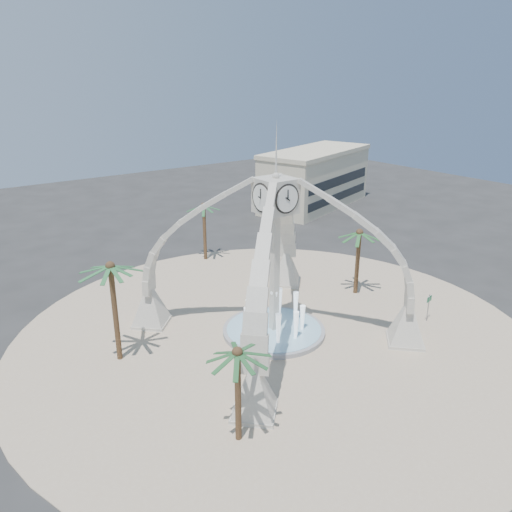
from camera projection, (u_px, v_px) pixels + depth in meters
ground at (274, 333)px, 39.18m from camera, size 140.00×140.00×0.00m
plaza at (274, 333)px, 39.17m from camera, size 40.00×40.00×0.06m
clock_tower at (275, 256)px, 36.95m from camera, size 17.94×17.94×16.30m
fountain at (274, 330)px, 39.08m from camera, size 8.00×8.00×3.62m
building_ne at (315, 178)px, 75.56m from camera, size 21.87×14.17×8.60m
palm_east at (360, 233)px, 44.35m from camera, size 5.27×5.27×6.69m
palm_west at (110, 268)px, 33.22m from camera, size 5.04×5.04×7.90m
palm_north at (204, 206)px, 52.72m from camera, size 3.99×3.99×6.78m
palm_south at (237, 354)px, 25.93m from camera, size 4.90×4.90×6.26m
street_sign at (429, 302)px, 40.46m from camera, size 0.87×0.19×2.41m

